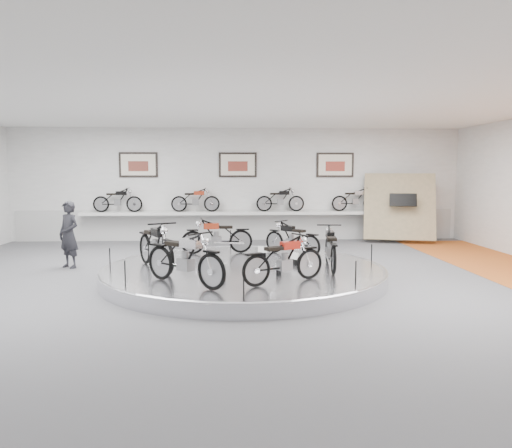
{
  "coord_description": "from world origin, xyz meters",
  "views": [
    {
      "loc": [
        -0.34,
        -10.89,
        2.46
      ],
      "look_at": [
        0.3,
        0.6,
        1.25
      ],
      "focal_mm": 35.0,
      "sensor_mm": 36.0,
      "label": 1
    }
  ],
  "objects": [
    {
      "name": "shelf_bike_d",
      "position": [
        4.2,
        6.7,
        1.42
      ],
      "size": [
        1.22,
        0.43,
        0.73
      ],
      "primitive_type": null,
      "color": "silver",
      "rests_on": "shelf"
    },
    {
      "name": "poster_left",
      "position": [
        -3.5,
        6.96,
        2.7
      ],
      "size": [
        1.35,
        0.06,
        0.88
      ],
      "primitive_type": "cube",
      "color": "#F2E8CF",
      "rests_on": "wall_back"
    },
    {
      "name": "shelf_bike_c",
      "position": [
        1.5,
        6.7,
        1.42
      ],
      "size": [
        1.22,
        0.43,
        0.73
      ],
      "primitive_type": null,
      "color": "black",
      "rests_on": "shelf"
    },
    {
      "name": "wall_back",
      "position": [
        0.0,
        7.0,
        2.0
      ],
      "size": [
        16.0,
        0.0,
        16.0
      ],
      "primitive_type": "plane",
      "rotation": [
        1.57,
        0.0,
        0.0
      ],
      "color": "white",
      "rests_on": "floor"
    },
    {
      "name": "platform_rim",
      "position": [
        0.0,
        0.3,
        0.27
      ],
      "size": [
        6.4,
        6.4,
        0.1
      ],
      "primitive_type": "torus",
      "color": "#B2B2BA",
      "rests_on": "display_platform"
    },
    {
      "name": "bike_c",
      "position": [
        -1.96,
        0.15,
        0.84
      ],
      "size": [
        1.41,
        1.93,
        1.08
      ],
      "primitive_type": null,
      "rotation": [
        0.0,
        0.0,
        5.19
      ],
      "color": "black",
      "rests_on": "display_platform"
    },
    {
      "name": "shelf_bike_a",
      "position": [
        -4.2,
        6.7,
        1.42
      ],
      "size": [
        1.22,
        0.43,
        0.73
      ],
      "primitive_type": null,
      "color": "black",
      "rests_on": "shelf"
    },
    {
      "name": "ceiling",
      "position": [
        0.0,
        0.0,
        4.0
      ],
      "size": [
        16.0,
        16.0,
        0.0
      ],
      "primitive_type": "plane",
      "rotation": [
        3.14,
        0.0,
        0.0
      ],
      "color": "white",
      "rests_on": "wall_back"
    },
    {
      "name": "display_platform",
      "position": [
        0.0,
        0.3,
        0.15
      ],
      "size": [
        6.4,
        6.4,
        0.3
      ],
      "primitive_type": "cylinder",
      "color": "silver",
      "rests_on": "floor"
    },
    {
      "name": "shelf",
      "position": [
        0.0,
        6.7,
        1.0
      ],
      "size": [
        11.0,
        0.55,
        0.1
      ],
      "primitive_type": "cube",
      "color": "silver",
      "rests_on": "wall_back"
    },
    {
      "name": "wall_front",
      "position": [
        0.0,
        -7.0,
        2.0
      ],
      "size": [
        16.0,
        0.0,
        16.0
      ],
      "primitive_type": "plane",
      "rotation": [
        -1.57,
        0.0,
        0.0
      ],
      "color": "white",
      "rests_on": "floor"
    },
    {
      "name": "bike_a",
      "position": [
        1.3,
        1.84,
        0.74
      ],
      "size": [
        1.43,
        1.44,
        0.88
      ],
      "primitive_type": null,
      "rotation": [
        0.0,
        0.0,
        2.35
      ],
      "color": "black",
      "rests_on": "display_platform"
    },
    {
      "name": "bike_b",
      "position": [
        -0.65,
        2.18,
        0.77
      ],
      "size": [
        1.67,
        0.77,
        0.94
      ],
      "primitive_type": null,
      "rotation": [
        0.0,
        0.0,
        3.27
      ],
      "color": "maroon",
      "rests_on": "display_platform"
    },
    {
      "name": "poster_right",
      "position": [
        3.5,
        6.96,
        2.7
      ],
      "size": [
        1.35,
        0.06,
        0.88
      ],
      "primitive_type": "cube",
      "color": "#F2E8CF",
      "rests_on": "wall_back"
    },
    {
      "name": "shelf_bike_b",
      "position": [
        -1.5,
        6.7,
        1.42
      ],
      "size": [
        1.22,
        0.43,
        0.73
      ],
      "primitive_type": null,
      "color": "maroon",
      "rests_on": "shelf"
    },
    {
      "name": "bike_e",
      "position": [
        0.73,
        -1.4,
        0.77
      ],
      "size": [
        1.67,
        1.27,
        0.94
      ],
      "primitive_type": null,
      "rotation": [
        0.0,
        0.0,
        6.79
      ],
      "color": "#AD2216",
      "rests_on": "display_platform"
    },
    {
      "name": "bike_d",
      "position": [
        -1.18,
        -1.46,
        0.82
      ],
      "size": [
        1.74,
        1.66,
        1.05
      ],
      "primitive_type": null,
      "rotation": [
        0.0,
        0.0,
        5.55
      ],
      "color": "silver",
      "rests_on": "display_platform"
    },
    {
      "name": "poster_center",
      "position": [
        0.0,
        6.96,
        2.7
      ],
      "size": [
        1.35,
        0.06,
        0.88
      ],
      "primitive_type": "cube",
      "color": "#F2E8CF",
      "rests_on": "wall_back"
    },
    {
      "name": "visitor",
      "position": [
        -4.42,
        1.99,
        0.86
      ],
      "size": [
        0.75,
        0.69,
        1.72
      ],
      "primitive_type": "imported",
      "rotation": [
        0.0,
        0.0,
        -0.59
      ],
      "color": "black",
      "rests_on": "floor"
    },
    {
      "name": "bike_f",
      "position": [
        1.93,
        -0.02,
        0.78
      ],
      "size": [
        0.74,
        1.68,
        0.96
      ],
      "primitive_type": null,
      "rotation": [
        0.0,
        0.0,
        7.75
      ],
      "color": "black",
      "rests_on": "display_platform"
    },
    {
      "name": "dado_band",
      "position": [
        0.0,
        6.98,
        0.55
      ],
      "size": [
        15.68,
        0.04,
        1.1
      ],
      "primitive_type": "cube",
      "color": "#BCBCBA",
      "rests_on": "floor"
    },
    {
      "name": "floor",
      "position": [
        0.0,
        0.0,
        0.0
      ],
      "size": [
        16.0,
        16.0,
        0.0
      ],
      "primitive_type": "plane",
      "color": "#525255",
      "rests_on": "ground"
    },
    {
      "name": "display_panel",
      "position": [
        5.6,
        6.1,
        1.25
      ],
      "size": [
        2.56,
        1.52,
        2.3
      ],
      "primitive_type": "cube",
      "rotation": [
        -0.35,
        0.0,
        -0.26
      ],
      "color": "tan",
      "rests_on": "floor"
    }
  ]
}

